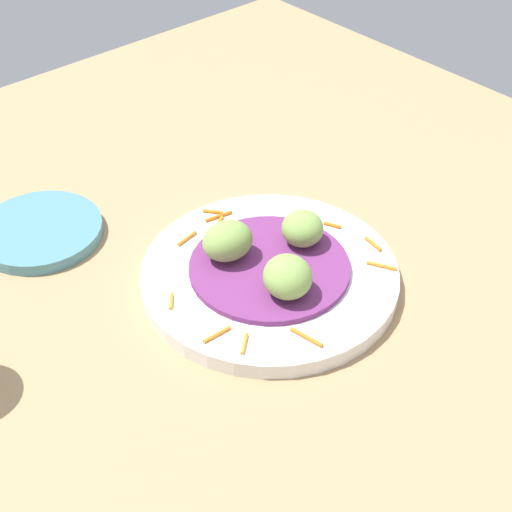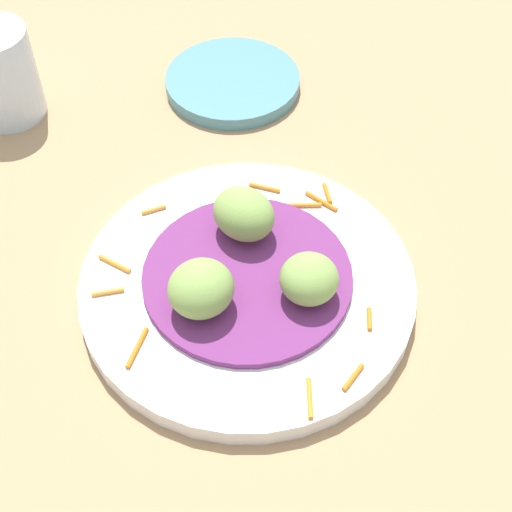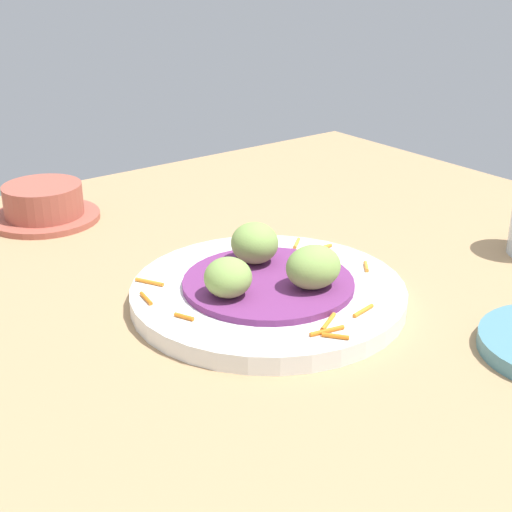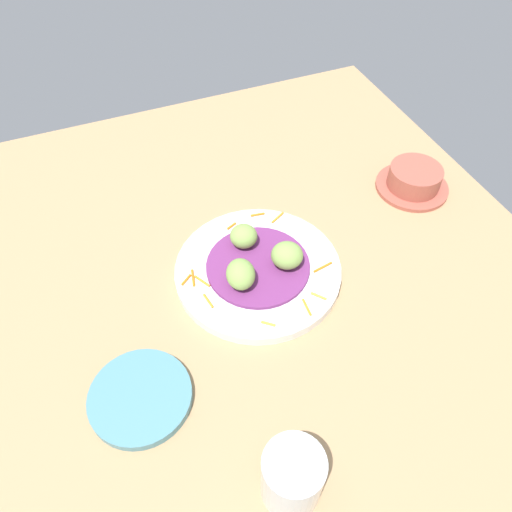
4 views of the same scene
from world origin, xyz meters
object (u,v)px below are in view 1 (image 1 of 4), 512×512
at_px(side_plate_small, 40,231).
at_px(guac_scoop_center, 288,277).
at_px(main_plate, 272,274).
at_px(guac_scoop_left, 228,241).
at_px(guac_scoop_right, 302,228).

bearing_deg(side_plate_small, guac_scoop_center, -65.31).
xyz_separation_m(main_plate, guac_scoop_left, (-0.03, 0.04, 0.04)).
distance_m(guac_scoop_left, guac_scoop_right, 0.08).
distance_m(guac_scoop_center, guac_scoop_right, 0.08).
height_order(main_plate, guac_scoop_left, guac_scoop_left).
relative_size(guac_scoop_left, guac_scoop_center, 1.06).
bearing_deg(main_plate, side_plate_small, 122.26).
bearing_deg(main_plate, guac_scoop_right, 5.55).
relative_size(main_plate, guac_scoop_left, 5.01).
xyz_separation_m(main_plate, side_plate_small, (-0.15, 0.24, -0.00)).
bearing_deg(guac_scoop_right, guac_scoop_left, 155.55).
bearing_deg(guac_scoop_right, main_plate, -174.45).
bearing_deg(guac_scoop_right, side_plate_small, 130.47).
relative_size(guac_scoop_right, side_plate_small, 0.32).
relative_size(main_plate, guac_scoop_right, 5.94).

